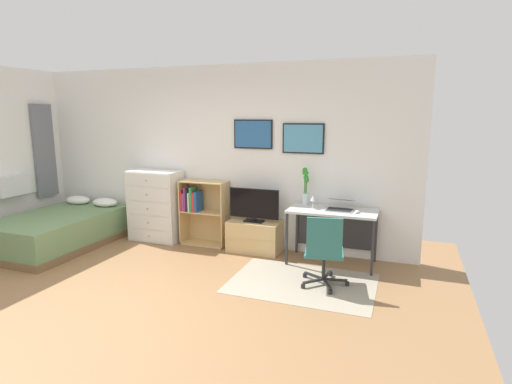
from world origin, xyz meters
TOP-DOWN VIEW (x-y plane):
  - ground_plane at (0.00, 0.00)m, footprint 7.20×7.20m
  - wall_back_with_posters at (0.01, 2.43)m, footprint 6.12×0.09m
  - area_rug at (1.73, 1.28)m, footprint 1.70×1.20m
  - bed at (-2.10, 1.38)m, footprint 1.29×2.00m
  - dresser at (-0.88, 2.15)m, footprint 0.81×0.46m
  - bookshelf at (-0.12, 2.23)m, footprint 0.73×0.30m
  - tv_stand at (0.79, 2.17)m, footprint 0.77×0.41m
  - television at (0.79, 2.15)m, footprint 0.74×0.16m
  - desk at (1.93, 2.15)m, footprint 1.16×0.59m
  - office_chair at (1.98, 1.25)m, footprint 0.58×0.57m
  - laptop at (2.02, 2.13)m, footprint 0.36×0.39m
  - computer_mouse at (2.25, 2.01)m, footprint 0.06×0.10m
  - bamboo_vase at (1.51, 2.26)m, footprint 0.10×0.09m
  - wine_glass at (1.66, 2.05)m, footprint 0.07×0.07m

SIDE VIEW (x-z plane):
  - ground_plane at x=0.00m, z-range 0.00..0.00m
  - area_rug at x=1.73m, z-range 0.00..0.01m
  - tv_stand at x=0.79m, z-range 0.00..0.45m
  - bed at x=-2.10m, z-range -0.06..0.56m
  - office_chair at x=1.98m, z-range 0.03..0.89m
  - dresser at x=-0.88m, z-range 0.00..1.12m
  - bookshelf at x=-0.12m, z-range 0.07..1.06m
  - desk at x=1.93m, z-range 0.23..0.97m
  - television at x=0.79m, z-range 0.45..0.94m
  - computer_mouse at x=2.25m, z-range 0.74..0.77m
  - laptop at x=2.02m, z-range 0.72..0.88m
  - wine_glass at x=1.66m, z-range 0.78..0.96m
  - bamboo_vase at x=1.51m, z-range 0.75..1.27m
  - wall_back_with_posters at x=0.01m, z-range 0.00..2.70m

